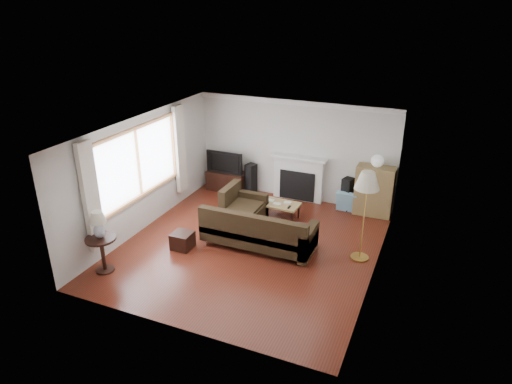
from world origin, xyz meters
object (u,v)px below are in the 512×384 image
at_px(bookshelf, 374,191).
at_px(coffee_table, 278,210).
at_px(side_table, 103,254).
at_px(tv_stand, 227,181).
at_px(sectional_sofa, 259,229).
at_px(floor_lamp, 364,217).

bearing_deg(bookshelf, coffee_table, -151.70).
height_order(coffee_table, side_table, side_table).
bearing_deg(coffee_table, tv_stand, 153.67).
distance_m(sectional_sofa, coffee_table, 1.40).
xyz_separation_m(bookshelf, coffee_table, (-1.97, -1.06, -0.40)).
height_order(bookshelf, sectional_sofa, bookshelf).
relative_size(bookshelf, sectional_sofa, 0.48).
height_order(tv_stand, sectional_sofa, sectional_sofa).
height_order(tv_stand, bookshelf, bookshelf).
xyz_separation_m(tv_stand, floor_lamp, (3.93, -2.07, 0.65)).
height_order(coffee_table, floor_lamp, floor_lamp).
bearing_deg(coffee_table, sectional_sofa, -83.05).
bearing_deg(floor_lamp, coffee_table, 153.83).
distance_m(tv_stand, floor_lamp, 4.49).
height_order(floor_lamp, side_table, floor_lamp).
distance_m(floor_lamp, side_table, 4.93).
relative_size(coffee_table, side_table, 1.40).
bearing_deg(coffee_table, floor_lamp, -23.01).
xyz_separation_m(tv_stand, side_table, (-0.39, -4.38, 0.09)).
relative_size(bookshelf, floor_lamp, 0.65).
distance_m(bookshelf, sectional_sofa, 3.09).
distance_m(bookshelf, floor_lamp, 2.12).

